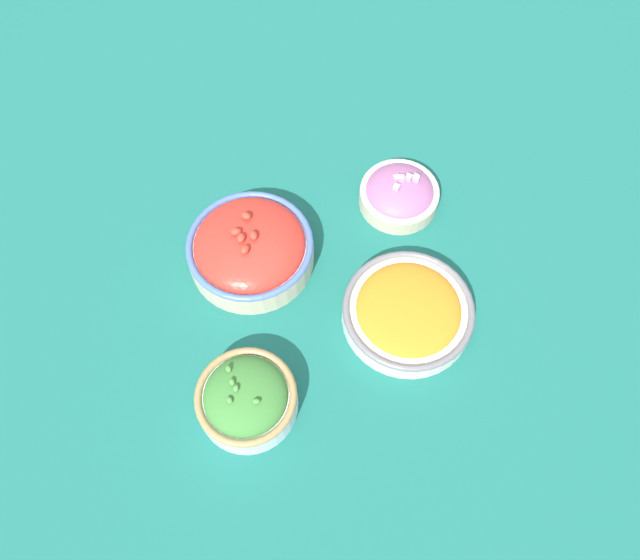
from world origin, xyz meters
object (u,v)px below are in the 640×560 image
bowl_red_onion (399,194)px  bowl_carrots (408,311)px  bowl_cherry_tomatoes (250,248)px  bowl_broccoli (247,398)px

bowl_red_onion → bowl_carrots: size_ratio=0.67×
bowl_cherry_tomatoes → bowl_broccoli: bearing=-113.6°
bowl_carrots → bowl_broccoli: (-0.29, -0.03, 0.01)m
bowl_cherry_tomatoes → bowl_broccoli: bowl_cherry_tomatoes is taller
bowl_carrots → bowl_broccoli: bearing=-174.9°
bowl_cherry_tomatoes → bowl_broccoli: 0.26m
bowl_red_onion → bowl_broccoli: bearing=-148.9°
bowl_carrots → bowl_broccoli: bowl_broccoli is taller
bowl_broccoli → bowl_carrots: bearing=5.1°
bowl_red_onion → bowl_broccoli: (-0.39, -0.24, 0.01)m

